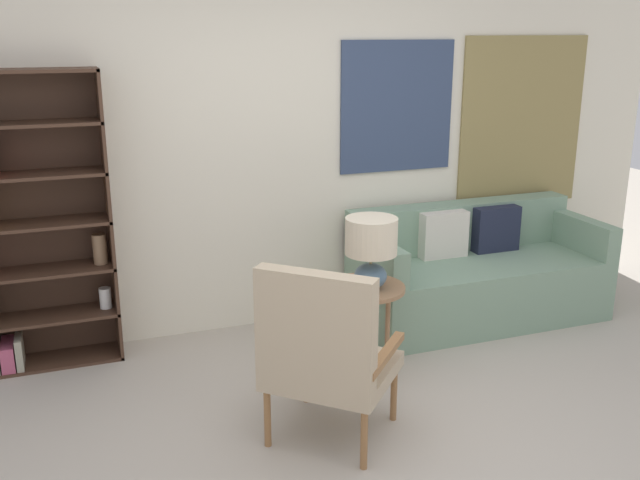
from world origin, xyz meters
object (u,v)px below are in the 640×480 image
(armchair, at_px, (324,350))
(table_lamp, at_px, (371,245))
(side_table, at_px, (364,296))
(couch, at_px, (475,274))

(armchair, distance_m, table_lamp, 0.87)
(armchair, bearing_deg, table_lamp, 49.42)
(side_table, bearing_deg, couch, 26.50)
(couch, distance_m, table_lamp, 1.41)
(couch, bearing_deg, armchair, -143.29)
(side_table, xyz_separation_m, table_lamp, (0.02, -0.05, 0.34))
(couch, height_order, table_lamp, table_lamp)
(couch, relative_size, side_table, 3.14)
(side_table, bearing_deg, table_lamp, -65.75)
(table_lamp, bearing_deg, armchair, -130.58)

